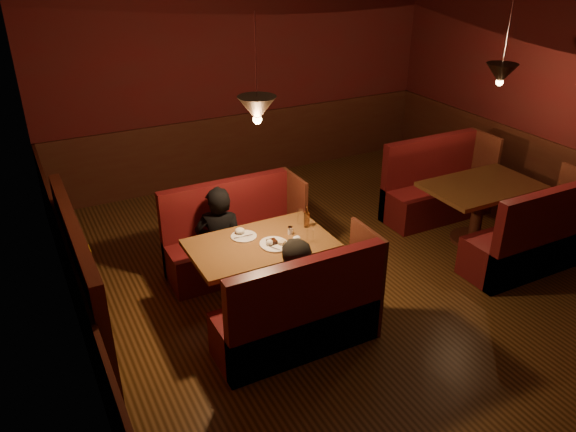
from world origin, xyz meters
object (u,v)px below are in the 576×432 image
main_bench_near (301,320)px  diner_b (300,276)px  second_bench_far (435,191)px  second_bench_near (532,244)px  diner_a (219,220)px  second_table (480,199)px  main_table (262,257)px  main_bench_far (234,243)px

main_bench_near → diner_b: bearing=68.0°
second_bench_far → second_bench_near: same height
diner_b → diner_a: bearing=95.5°
second_bench_far → second_table: bearing=-92.2°
second_table → diner_b: 2.90m
main_bench_near → diner_a: 1.51m
main_table → diner_b: (0.07, -0.65, 0.13)m
main_table → main_bench_near: main_bench_near is taller
main_bench_near → diner_a: (-0.21, 1.44, 0.40)m
main_bench_near → diner_a: bearing=98.1°
diner_a → second_bench_far: bearing=-152.0°
second_table → main_table: bearing=-179.5°
main_bench_far → main_bench_near: bearing=-90.0°
main_bench_near → second_table: (2.87, 0.80, 0.23)m
main_bench_near → second_table: size_ratio=1.13×
main_bench_near → main_table: bearing=91.1°
second_table → main_bench_near: bearing=-164.3°
main_bench_far → second_bench_near: second_bench_near is taller
second_bench_far → main_table: bearing=-164.2°
main_bench_far → diner_a: 0.46m
main_bench_near → second_bench_far: size_ratio=1.02×
second_bench_near → main_bench_near: bearing=-179.9°
diner_a → second_bench_near: bearing=-179.8°
main_table → diner_b: size_ratio=0.99×
second_bench_near → diner_b: size_ratio=1.06×
main_bench_near → second_bench_far: bearing=28.9°
main_bench_far → diner_b: 1.47m
main_table → second_bench_near: (2.92, -0.77, -0.23)m
main_bench_far → diner_a: (-0.21, -0.12, 0.40)m
second_bench_near → second_bench_far: bearing=90.0°
main_bench_near → diner_a: diner_a is taller
main_bench_near → diner_b: (0.05, 0.13, 0.37)m
main_bench_near → second_bench_near: second_bench_near is taller
main_bench_near → second_bench_far: (2.90, 1.60, 0.01)m
diner_b → main_bench_far: bearing=86.4°
second_table → second_bench_far: 0.83m
main_bench_near → second_bench_near: size_ratio=1.02×
main_bench_far → second_bench_near: bearing=-28.1°
main_bench_far → main_bench_near: same height
main_table → main_bench_far: 0.81m
second_bench_far → second_bench_near: (0.00, -1.60, 0.00)m
second_table → diner_b: (-2.82, -0.67, 0.14)m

